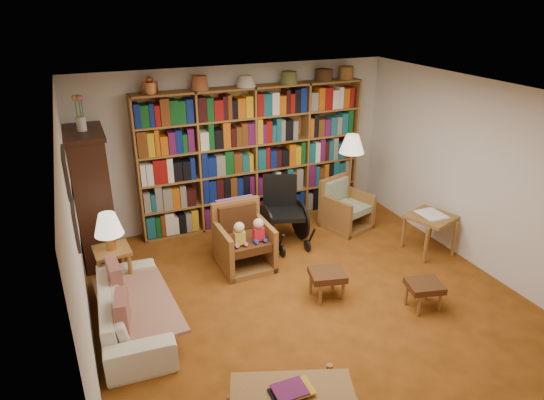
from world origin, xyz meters
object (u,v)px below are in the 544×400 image
armchair_sage (344,208)px  coffee_table (292,397)px  sofa (133,308)px  floor_lamp (352,148)px  wheelchair (284,213)px  side_table_papers (431,221)px  armchair_leather (242,240)px  footstool_b (424,287)px  footstool_a (327,276)px  side_table_lamp (113,260)px

armchair_sage → coffee_table: (-2.44, -3.27, 0.03)m
sofa → floor_lamp: 4.04m
wheelchair → side_table_papers: (1.81, -1.09, 0.02)m
armchair_leather → footstool_b: (1.64, -1.81, -0.09)m
armchair_sage → footstool_a: size_ratio=1.70×
armchair_leather → side_table_papers: armchair_leather is taller
armchair_sage → sofa: bearing=-158.7°
side_table_papers → footstool_a: (-1.90, -0.45, -0.20)m
side_table_papers → floor_lamp: bearing=113.1°
coffee_table → armchair_sage: bearing=53.3°
side_table_lamp → footstool_b: size_ratio=1.30×
armchair_leather → footstool_b: size_ratio=1.89×
coffee_table → footstool_a: bearing=52.8°
armchair_sage → footstool_b: armchair_sage is taller
armchair_sage → wheelchair: size_ratio=0.82×
sofa → footstool_a: sofa is taller
sofa → coffee_table: (1.06, -1.91, 0.07)m
coffee_table → footstool_b: bearing=24.0°
armchair_leather → armchair_sage: armchair_leather is taller
footstool_a → side_table_lamp: bearing=154.7°
side_table_lamp → floor_lamp: (3.73, 0.63, 0.82)m
sofa → side_table_papers: (4.19, 0.14, 0.23)m
side_table_lamp → coffee_table: (1.16, -2.73, -0.12)m
armchair_sage → footstool_a: armchair_sage is taller
coffee_table → sofa: bearing=119.1°
armchair_sage → footstool_b: bearing=-96.5°
side_table_lamp → armchair_leather: 1.70m
wheelchair → side_table_lamp: bearing=-170.6°
side_table_lamp → armchair_leather: armchair_leather is taller
armchair_sage → footstool_b: 2.32m
footstool_a → side_table_papers: bearing=13.2°
sofa → footstool_b: sofa is taller
footstool_b → side_table_papers: bearing=48.8°
side_table_lamp → armchair_leather: (1.70, 0.05, -0.09)m
floor_lamp → side_table_papers: floor_lamp is taller
side_table_lamp → wheelchair: (2.48, 0.41, 0.01)m
armchair_leather → side_table_papers: 2.69m
side_table_lamp → coffee_table: bearing=-66.9°
coffee_table → side_table_lamp: bearing=113.1°
armchair_sage → footstool_a: (-1.22, -1.67, -0.01)m
floor_lamp → footstool_b: bearing=-99.2°
wheelchair → footstool_b: (0.86, -2.17, -0.19)m
armchair_leather → floor_lamp: size_ratio=0.60×
side_table_lamp → coffee_table: side_table_lamp is taller
armchair_leather → footstool_a: (0.68, -1.17, -0.07)m
floor_lamp → footstool_b: size_ratio=3.15×
footstool_a → coffee_table: bearing=-127.2°
sofa → wheelchair: 2.69m
armchair_sage → coffee_table: 4.08m
armchair_leather → side_table_papers: (2.59, -0.73, 0.13)m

